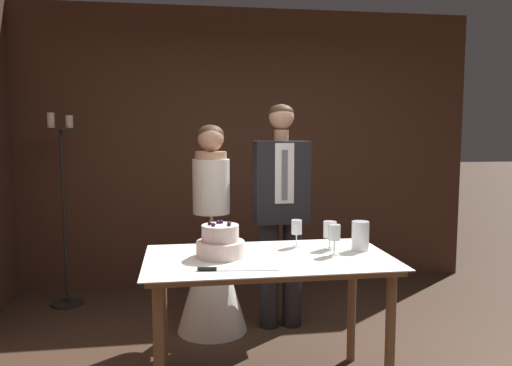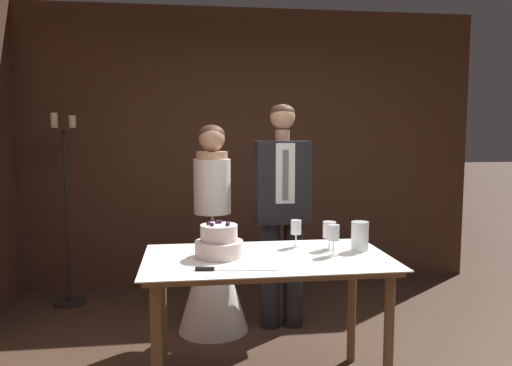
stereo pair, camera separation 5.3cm
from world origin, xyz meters
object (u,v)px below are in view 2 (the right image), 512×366
at_px(cake_table, 267,273).
at_px(bride, 213,257).
at_px(wine_glass_near, 329,230).
at_px(cake_knife, 220,269).
at_px(tiered_cake, 219,243).
at_px(candle_stand, 67,218).
at_px(wine_glass_middle, 296,228).
at_px(groom, 282,206).
at_px(wine_glass_far, 333,234).
at_px(hurricane_candle, 360,237).

height_order(cake_table, bride, bride).
xyz_separation_m(cake_table, wine_glass_near, (0.41, 0.13, 0.21)).
bearing_deg(cake_table, cake_knife, -138.93).
bearing_deg(tiered_cake, wine_glass_near, 7.48).
relative_size(cake_knife, candle_stand, 0.25).
bearing_deg(tiered_cake, bride, 89.59).
height_order(cake_knife, wine_glass_middle, wine_glass_middle).
height_order(cake_table, groom, groom).
relative_size(cake_knife, wine_glass_near, 2.48).
distance_m(cake_knife, wine_glass_near, 0.80).
height_order(wine_glass_near, wine_glass_middle, wine_glass_near).
xyz_separation_m(bride, candle_stand, (-1.24, 0.76, 0.19)).
height_order(tiered_cake, wine_glass_near, tiered_cake).
height_order(wine_glass_far, hurricane_candle, wine_glass_far).
relative_size(wine_glass_near, wine_glass_far, 0.95).
height_order(wine_glass_middle, groom, groom).
bearing_deg(wine_glass_middle, cake_knife, -137.02).
bearing_deg(candle_stand, groom, -23.24).
bearing_deg(candle_stand, wine_glass_middle, -41.08).
height_order(groom, candle_stand, groom).
relative_size(cake_table, candle_stand, 0.84).
bearing_deg(hurricane_candle, candle_stand, 141.67).
distance_m(cake_table, cake_knife, 0.40).
distance_m(wine_glass_near, wine_glass_middle, 0.21).
bearing_deg(wine_glass_near, wine_glass_far, -97.08).
relative_size(cake_knife, wine_glass_far, 2.35).
bearing_deg(cake_table, hurricane_candle, 7.18).
bearing_deg(bride, cake_knife, -90.93).
bearing_deg(cake_table, tiered_cake, 171.85).
height_order(cake_knife, bride, bride).
height_order(cake_table, hurricane_candle, hurricane_candle).
relative_size(bride, candle_stand, 0.94).
bearing_deg(candle_stand, cake_knife, -58.29).
height_order(tiered_cake, candle_stand, candle_stand).
relative_size(tiered_cake, groom, 0.16).
distance_m(wine_glass_near, hurricane_candle, 0.19).
xyz_separation_m(wine_glass_far, bride, (-0.66, 0.98, -0.36)).
bearing_deg(cake_table, groom, 74.38).
bearing_deg(bride, groom, -0.07).
relative_size(cake_knife, hurricane_candle, 2.40).
bearing_deg(wine_glass_middle, hurricane_candle, -21.99).
xyz_separation_m(wine_glass_near, groom, (-0.14, 0.83, 0.03)).
distance_m(wine_glass_far, hurricane_candle, 0.22).
relative_size(cake_table, cake_knife, 3.33).
xyz_separation_m(wine_glass_near, wine_glass_far, (-0.02, -0.15, 0.01)).
xyz_separation_m(tiered_cake, bride, (0.01, 0.92, -0.32)).
height_order(tiered_cake, wine_glass_middle, tiered_cake).
xyz_separation_m(tiered_cake, cake_knife, (-0.01, -0.29, -0.07)).
distance_m(wine_glass_middle, wine_glass_far, 0.29).
xyz_separation_m(cake_table, hurricane_candle, (0.58, 0.07, 0.18)).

